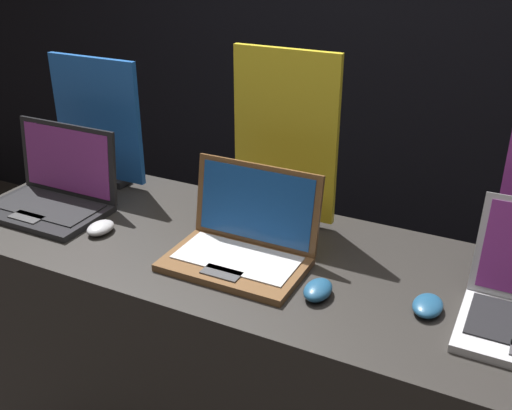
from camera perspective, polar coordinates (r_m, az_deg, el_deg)
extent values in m
cube|color=black|center=(2.90, 14.00, 18.18)|extent=(8.00, 0.05, 2.80)
cube|color=#282623|center=(1.96, -0.03, -15.86)|extent=(1.92, 0.66, 0.89)
cube|color=black|center=(2.02, -19.51, -0.57)|extent=(0.39, 0.24, 0.02)
cube|color=black|center=(2.03, -19.21, -0.06)|extent=(0.34, 0.17, 0.00)
cube|color=#3F3F42|center=(1.98, -21.01, -1.07)|extent=(0.11, 0.05, 0.00)
cube|color=black|center=(2.06, -17.49, 4.13)|extent=(0.39, 0.04, 0.24)
cube|color=#8C338C|center=(2.05, -17.62, 4.08)|extent=(0.35, 0.02, 0.21)
ellipsoid|color=#B2B2B7|center=(1.85, -14.59, -2.12)|extent=(0.07, 0.09, 0.03)
cube|color=black|center=(2.21, -14.24, 2.48)|extent=(0.19, 0.07, 0.02)
cube|color=#1E59B2|center=(2.14, -14.88, 7.96)|extent=(0.35, 0.02, 0.42)
cube|color=brown|center=(1.62, -2.09, -5.68)|extent=(0.38, 0.23, 0.02)
cube|color=#B7B7B7|center=(1.63, -1.81, -5.04)|extent=(0.33, 0.16, 0.00)
cube|color=#3F3F42|center=(1.57, -3.30, -6.47)|extent=(0.11, 0.05, 0.00)
cube|color=brown|center=(1.67, 0.06, 0.08)|extent=(0.38, 0.05, 0.23)
cube|color=#194C99|center=(1.66, -0.05, 0.03)|extent=(0.34, 0.04, 0.20)
ellipsoid|color=navy|center=(1.51, 5.92, -8.04)|extent=(0.07, 0.10, 0.04)
cube|color=black|center=(1.88, 2.61, -1.05)|extent=(0.18, 0.07, 0.02)
cube|color=gold|center=(1.77, 2.78, 6.64)|extent=(0.33, 0.02, 0.51)
ellipsoid|color=navy|center=(1.51, 16.04, -9.20)|extent=(0.07, 0.10, 0.03)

